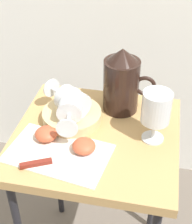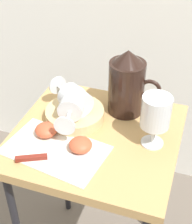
{
  "view_description": "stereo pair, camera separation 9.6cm",
  "coord_description": "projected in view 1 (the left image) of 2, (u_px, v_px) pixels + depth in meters",
  "views": [
    {
      "loc": [
        0.16,
        -0.75,
        1.32
      ],
      "look_at": [
        0.0,
        0.0,
        0.74
      ],
      "focal_mm": 54.98,
      "sensor_mm": 36.0,
      "label": 1
    },
    {
      "loc": [
        0.25,
        -0.73,
        1.32
      ],
      "look_at": [
        0.0,
        0.0,
        0.74
      ],
      "focal_mm": 54.98,
      "sensor_mm": 36.0,
      "label": 2
    }
  ],
  "objects": [
    {
      "name": "basket_tray",
      "position": [
        72.0,
        116.0,
        1.05
      ],
      "size": [
        0.18,
        0.18,
        0.03
      ],
      "primitive_type": "cylinder",
      "color": "tan",
      "rests_on": "table"
    },
    {
      "name": "knife",
      "position": [
        50.0,
        161.0,
        0.91
      ],
      "size": [
        0.21,
        0.11,
        0.01
      ],
      "color": "silver",
      "rests_on": "linen_napkin"
    },
    {
      "name": "wine_glass_upright",
      "position": [
        156.0,
        110.0,
        0.93
      ],
      "size": [
        0.08,
        0.08,
        0.16
      ],
      "color": "silver",
      "rests_on": "table"
    },
    {
      "name": "apple_half_left",
      "position": [
        46.0,
        134.0,
        0.97
      ],
      "size": [
        0.06,
        0.06,
        0.04
      ],
      "primitive_type": "ellipsoid",
      "color": "#C15133",
      "rests_on": "linen_napkin"
    },
    {
      "name": "pitcher",
      "position": [
        121.0,
        85.0,
        1.06
      ],
      "size": [
        0.16,
        0.11,
        0.21
      ],
      "color": "black",
      "rests_on": "table"
    },
    {
      "name": "linen_napkin",
      "position": [
        58.0,
        153.0,
        0.94
      ],
      "size": [
        0.3,
        0.21,
        0.0
      ],
      "primitive_type": "cube",
      "rotation": [
        0.0,
        0.0,
        -0.16
      ],
      "color": "silver",
      "rests_on": "table"
    },
    {
      "name": "wine_glass_tipped_far",
      "position": [
        72.0,
        101.0,
        1.01
      ],
      "size": [
        0.16,
        0.14,
        0.08
      ],
      "color": "silver",
      "rests_on": "basket_tray"
    },
    {
      "name": "apple_half_right",
      "position": [
        84.0,
        146.0,
        0.93
      ],
      "size": [
        0.06,
        0.06,
        0.04
      ],
      "primitive_type": "ellipsoid",
      "color": "#C15133",
      "rests_on": "linen_napkin"
    },
    {
      "name": "wine_glass_tipped_near",
      "position": [
        70.0,
        106.0,
        1.0
      ],
      "size": [
        0.09,
        0.16,
        0.07
      ],
      "color": "silver",
      "rests_on": "basket_tray"
    },
    {
      "name": "table",
      "position": [
        96.0,
        152.0,
        1.05
      ],
      "size": [
        0.48,
        0.46,
        0.66
      ],
      "color": "tan",
      "rests_on": "ground_plane"
    }
  ]
}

